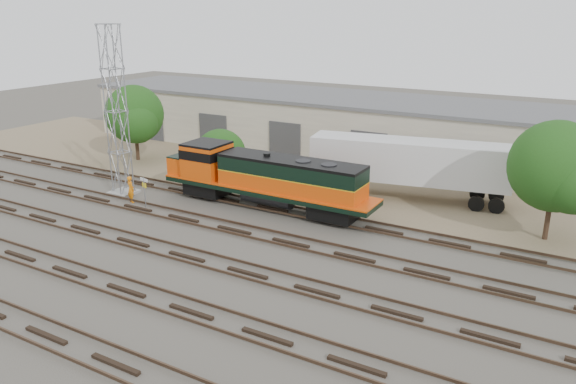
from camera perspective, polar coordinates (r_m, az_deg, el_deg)
The scene contains 12 objects.
ground at distance 33.53m, azimuth -6.96°, elevation -4.79°, with size 140.00×140.00×0.00m, color #47423A.
dirt_strip at distance 45.67m, azimuth 4.32°, elevation 1.55°, with size 80.00×16.00×0.02m, color #726047.
tracks at distance 31.37m, azimuth -10.25°, elevation -6.46°, with size 80.00×20.40×0.28m.
warehouse at distance 52.13m, azimuth 8.28°, elevation 6.49°, with size 58.40×10.40×5.30m.
locomotive at distance 37.81m, azimuth -2.49°, elevation 1.50°, with size 15.62×2.74×3.75m.
signal_tower at distance 41.75m, azimuth -17.03°, elevation 7.50°, with size 1.77×1.77×12.02m.
sign_post at distance 39.27m, azimuth -14.39°, elevation 0.52°, with size 0.86×0.25×2.13m.
worker at distance 40.79m, azimuth -15.68°, elevation 0.27°, with size 0.69×0.46×1.90m, color orange.
semi_trailer at distance 40.45m, azimuth 12.63°, elevation 2.91°, with size 14.09×5.24×4.25m.
tree_west at distance 51.40m, azimuth -15.28°, elevation 7.43°, with size 5.40×5.14×6.72m.
tree_mid at distance 45.27m, azimuth -6.77°, elevation 3.58°, with size 4.36×4.15×4.15m.
tree_east at distance 35.10m, azimuth 25.92°, elevation 2.02°, with size 5.53×5.27×7.11m.
Camera 1 is at (18.82, -24.55, 12.94)m, focal length 35.00 mm.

